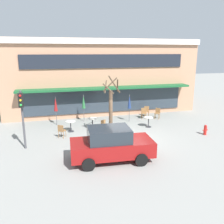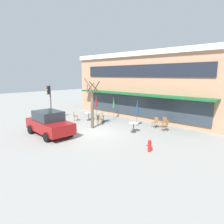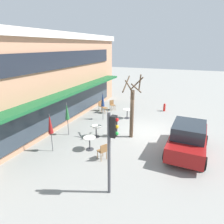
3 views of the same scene
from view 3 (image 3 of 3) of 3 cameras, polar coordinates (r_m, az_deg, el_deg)
The scene contains 17 objects.
ground_plane at distance 13.73m, azimuth 10.16°, elevation -6.06°, with size 80.00×80.00×0.00m, color gray.
building_facade at distance 17.53m, azimuth -23.30°, elevation 9.26°, with size 17.02×9.10×6.54m.
cafe_table_near_wall at distance 11.41m, azimuth -6.41°, elevation -8.31°, with size 0.70×0.70×0.76m.
cafe_table_streetside at distance 16.15m, azimuth 4.36°, elevation -0.05°, with size 0.70×0.70×0.76m.
cafe_table_by_tree at distance 12.87m, azimuth -4.56°, elevation -5.02°, with size 0.70×0.70×0.76m.
patio_umbrella_green_folded at distance 15.57m, azimuth -2.66°, elevation 3.56°, with size 0.28×0.28×2.20m.
patio_umbrella_cream_folded at distance 13.07m, azimuth -12.73°, elevation 0.17°, with size 0.28×0.28×2.20m.
patio_umbrella_corner_open at distance 11.23m, azimuth -17.27°, elevation -3.29°, with size 0.28×0.28×2.20m.
cafe_chair_0 at distance 10.42m, azimuth -2.68°, elevation -10.90°, with size 0.55×0.55×0.89m.
cafe_chair_1 at distance 12.93m, azimuth 0.42°, elevation -4.79°, with size 0.54×0.54×0.89m.
cafe_chair_2 at distance 18.24m, azimuth 0.04°, elevation 2.22°, with size 0.56×0.56×0.89m.
cafe_chair_3 at distance 17.40m, azimuth -2.33°, elevation 1.40°, with size 0.48×0.48×0.89m.
cafe_chair_4 at distance 18.01m, azimuth -3.19°, elevation 1.98°, with size 0.51×0.51×0.89m.
parked_sedan at distance 11.58m, azimuth 20.87°, elevation -7.05°, with size 4.29×2.20×1.76m.
street_tree at distance 12.44m, azimuth 5.78°, elevation 0.70°, with size 1.12×1.12×4.09m.
traffic_light_pole at distance 7.38m, azimuth -0.17°, elevation -8.40°, with size 0.26×0.44×3.40m.
fire_hydrant at distance 18.56m, azimuth 14.74°, elevation 1.33°, with size 0.36×0.20×0.71m.
Camera 3 is at (-12.30, -2.31, 5.64)m, focal length 32.00 mm.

